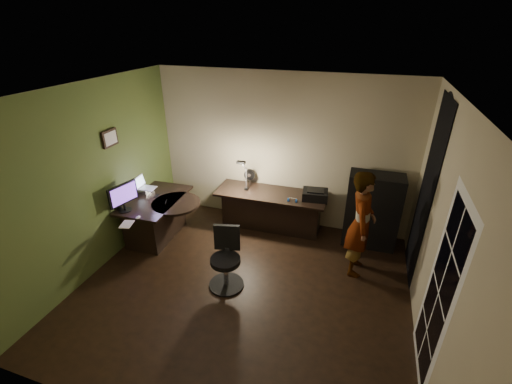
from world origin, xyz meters
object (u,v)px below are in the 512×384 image
(cabinet, at_px, (372,211))
(office_chair, at_px, (225,260))
(desk_right, at_px, (270,211))
(person, at_px, (361,224))
(desk_left, at_px, (158,218))
(monitor, at_px, (123,201))

(cabinet, xyz_separation_m, office_chair, (-1.87, -1.72, -0.19))
(desk_right, distance_m, person, 1.75)
(desk_left, height_order, cabinet, cabinet)
(monitor, bearing_deg, desk_left, 78.84)
(desk_left, bearing_deg, cabinet, 12.58)
(cabinet, relative_size, office_chair, 1.42)
(desk_left, xyz_separation_m, desk_right, (1.76, 0.86, -0.01))
(office_chair, bearing_deg, desk_right, 70.51)
(office_chair, xyz_separation_m, person, (1.71, 0.94, 0.36))
(cabinet, bearing_deg, desk_right, -178.42)
(person, bearing_deg, monitor, 99.01)
(cabinet, xyz_separation_m, monitor, (-3.68, -1.40, 0.27))
(cabinet, distance_m, monitor, 3.95)
(desk_left, relative_size, desk_right, 0.67)
(office_chair, bearing_deg, monitor, 156.63)
(cabinet, height_order, office_chair, cabinet)
(desk_right, bearing_deg, person, -26.19)
(monitor, height_order, office_chair, monitor)
(desk_left, bearing_deg, desk_right, 23.63)
(monitor, distance_m, office_chair, 1.90)
(desk_right, bearing_deg, desk_left, -155.25)
(cabinet, distance_m, person, 0.82)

